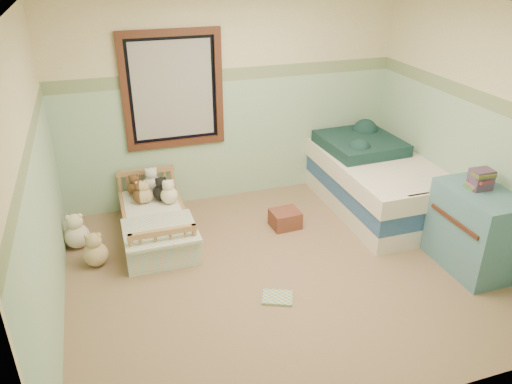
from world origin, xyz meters
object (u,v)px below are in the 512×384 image
object	(u,v)px
toddler_bed_frame	(156,229)
plush_floor_cream	(77,236)
dresser	(475,230)
twin_bed_frame	(371,197)
red_pillow	(285,219)
floor_book	(277,298)
plush_floor_tan	(96,254)

from	to	relation	value
toddler_bed_frame	plush_floor_cream	world-z (taller)	plush_floor_cream
dresser	twin_bed_frame	bearing A→B (deg)	100.57
plush_floor_cream	red_pillow	distance (m)	2.31
twin_bed_frame	toddler_bed_frame	bearing A→B (deg)	177.82
plush_floor_cream	floor_book	size ratio (longest dim) A/B	0.96
plush_floor_tan	floor_book	world-z (taller)	plush_floor_tan
plush_floor_tan	red_pillow	size ratio (longest dim) A/B	0.78
toddler_bed_frame	plush_floor_tan	size ratio (longest dim) A/B	5.48
plush_floor_tan	toddler_bed_frame	bearing A→B (deg)	29.81
plush_floor_cream	twin_bed_frame	distance (m)	3.50
plush_floor_cream	twin_bed_frame	xyz separation A→B (m)	(3.50, -0.14, -0.02)
toddler_bed_frame	floor_book	bearing A→B (deg)	-58.42
floor_book	toddler_bed_frame	bearing A→B (deg)	145.42
dresser	red_pillow	size ratio (longest dim) A/B	2.64
dresser	toddler_bed_frame	bearing A→B (deg)	151.80
plush_floor_tan	plush_floor_cream	bearing A→B (deg)	112.93
toddler_bed_frame	dresser	world-z (taller)	dresser
plush_floor_tan	twin_bed_frame	size ratio (longest dim) A/B	0.12
plush_floor_tan	dresser	distance (m)	3.80
plush_floor_cream	floor_book	distance (m)	2.31
toddler_bed_frame	red_pillow	bearing A→B (deg)	-10.07
red_pillow	plush_floor_tan	bearing A→B (deg)	-176.72
toddler_bed_frame	floor_book	size ratio (longest dim) A/B	4.90
plush_floor_cream	dresser	xyz separation A→B (m)	(3.77, -1.61, 0.29)
plush_floor_tan	floor_book	distance (m)	1.91
toddler_bed_frame	twin_bed_frame	xyz separation A→B (m)	(2.66, -0.10, 0.02)
dresser	floor_book	size ratio (longest dim) A/B	3.04
plush_floor_cream	twin_bed_frame	world-z (taller)	plush_floor_cream
plush_floor_cream	twin_bed_frame	bearing A→B (deg)	-2.28
floor_book	plush_floor_cream	bearing A→B (deg)	162.91
toddler_bed_frame	plush_floor_tan	distance (m)	0.76
toddler_bed_frame	red_pillow	size ratio (longest dim) A/B	4.27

